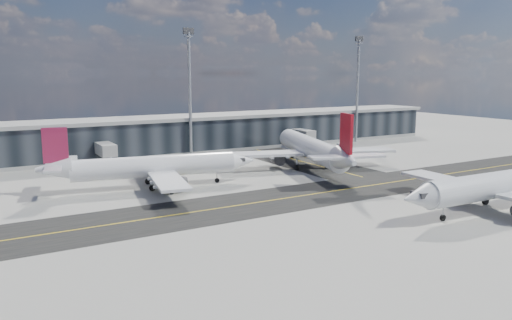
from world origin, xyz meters
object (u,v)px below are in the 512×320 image
at_px(airliner_near, 503,184).
at_px(service_van, 314,154).
at_px(airliner_af, 151,167).
at_px(baggage_tug, 175,186).
at_px(airliner_redtail, 312,149).

bearing_deg(airliner_near, service_van, -2.32).
relative_size(airliner_af, service_van, 6.39).
height_order(airliner_af, service_van, airliner_af).
relative_size(airliner_near, service_van, 6.60).
bearing_deg(airliner_af, baggage_tug, 33.23).
distance_m(airliner_af, baggage_tug, 6.15).
bearing_deg(baggage_tug, airliner_redtail, 78.15).
distance_m(airliner_redtail, baggage_tug, 31.21).
relative_size(airliner_af, airliner_redtail, 0.87).
xyz_separation_m(airliner_near, baggage_tug, (-35.78, 33.04, -2.65)).
bearing_deg(baggage_tug, service_van, 90.70).
bearing_deg(airliner_af, service_van, 114.51).
relative_size(airliner_redtail, service_van, 7.36).
bearing_deg(airliner_near, baggage_tug, 49.28).
xyz_separation_m(airliner_af, baggage_tug, (2.13, -5.18, -2.54)).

